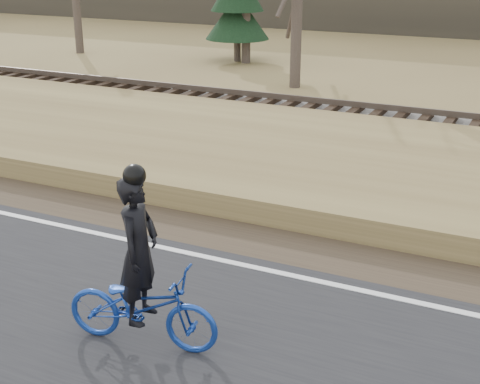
% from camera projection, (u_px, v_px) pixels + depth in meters
% --- Properties ---
extents(ground, '(120.00, 120.00, 0.00)m').
position_uv_depth(ground, '(158.00, 257.00, 10.41)').
color(ground, olive).
rests_on(ground, ground).
extents(road, '(120.00, 6.00, 0.06)m').
position_uv_depth(road, '(51.00, 335.00, 8.29)').
color(road, black).
rests_on(road, ground).
extents(edge_line, '(120.00, 0.12, 0.01)m').
position_uv_depth(edge_line, '(165.00, 248.00, 10.56)').
color(edge_line, silver).
rests_on(edge_line, road).
extents(shoulder, '(120.00, 1.60, 0.04)m').
position_uv_depth(shoulder, '(196.00, 228.00, 11.42)').
color(shoulder, '#473A2B').
rests_on(shoulder, ground).
extents(embankment, '(120.00, 5.00, 0.44)m').
position_uv_depth(embankment, '(266.00, 167.00, 13.88)').
color(embankment, olive).
rests_on(embankment, ground).
extents(ballast, '(120.00, 3.00, 0.45)m').
position_uv_depth(ballast, '(325.00, 125.00, 17.09)').
color(ballast, slate).
rests_on(ballast, ground).
extents(railroad, '(120.00, 2.40, 0.29)m').
position_uv_depth(railroad, '(325.00, 113.00, 16.99)').
color(railroad, black).
rests_on(railroad, ballast).
extents(cyclist, '(1.97, 0.95, 2.27)m').
position_uv_depth(cyclist, '(141.00, 290.00, 7.82)').
color(cyclist, navy).
rests_on(cyclist, road).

